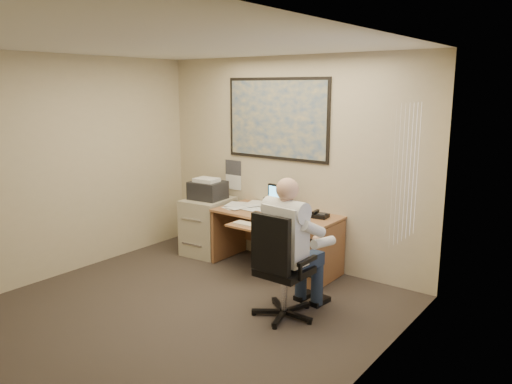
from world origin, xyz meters
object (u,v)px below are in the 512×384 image
Objects in this scene: person at (286,248)px; desk at (299,241)px; filing_cabinet at (208,221)px; office_chair at (281,287)px.

desk is at bearing 121.29° from person.
office_chair is (1.97, -1.08, -0.14)m from filing_cabinet.
office_chair is at bearing -83.50° from person.
desk is at bearing 114.83° from office_chair.
person is at bearing -32.28° from filing_cabinet.
desk reaches higher than filing_cabinet.
desk is 1.11× the size of person.
desk is at bearing -3.62° from filing_cabinet.
filing_cabinet is 2.25m from office_chair.
office_chair is 0.77× the size of person.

